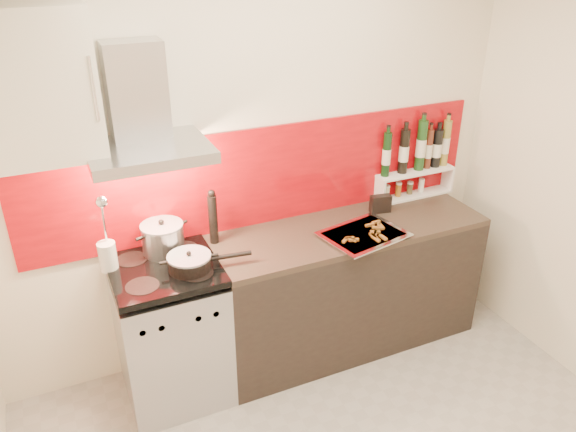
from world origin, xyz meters
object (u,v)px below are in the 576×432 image
range_stove (172,333)px  saute_pan (191,262)px  stock_pot (163,238)px  pepper_mill (213,217)px  counter (346,285)px  baking_tray (364,235)px

range_stove → saute_pan: 0.54m
stock_pot → pepper_mill: pepper_mill is taller
stock_pot → counter: bearing=-7.7°
counter → saute_pan: saute_pan is taller
stock_pot → baking_tray: (1.17, -0.31, -0.09)m
saute_pan → baking_tray: size_ratio=0.85×
pepper_mill → baking_tray: 0.93m
baking_tray → saute_pan: bearing=176.7°
stock_pot → saute_pan: bearing=-69.2°
saute_pan → pepper_mill: 0.35m
range_stove → saute_pan: saute_pan is taller
counter → stock_pot: stock_pot is taller
counter → range_stove: bearing=-179.8°
baking_tray → counter: bearing=95.4°
counter → baking_tray: baking_tray is taller
stock_pot → pepper_mill: bearing=1.2°
saute_pan → pepper_mill: (0.21, 0.25, 0.11)m
counter → pepper_mill: (-0.85, 0.16, 0.62)m
stock_pot → saute_pan: (0.09, -0.25, -0.05)m
range_stove → saute_pan: (0.14, -0.09, 0.51)m
counter → pepper_mill: size_ratio=5.16×
range_stove → baking_tray: baking_tray is taller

